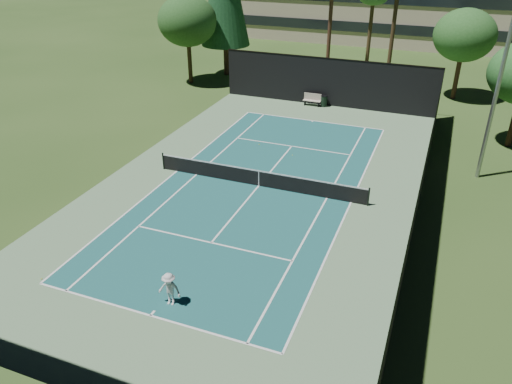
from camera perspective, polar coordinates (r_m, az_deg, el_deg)
ground at (r=29.40m, az=0.31°, el=0.68°), size 160.00×160.00×0.00m
apron_slab at (r=29.39m, az=0.31°, el=0.69°), size 18.00×32.00×0.01m
court_surface at (r=29.39m, az=0.31°, el=0.70°), size 10.97×23.77×0.01m
court_lines at (r=29.39m, az=0.31°, el=0.72°), size 11.07×23.87×0.01m
tennis_net at (r=29.14m, az=0.31°, el=1.65°), size 12.90×0.10×1.10m
fence at (r=28.58m, az=0.37°, el=4.31°), size 18.04×32.05×4.03m
player at (r=20.59m, az=-9.86°, el=-10.89°), size 0.99×0.60×1.50m
tennis_ball_a at (r=23.87m, az=-23.30°, el=-9.10°), size 0.06×0.06×0.06m
tennis_ball_b at (r=30.38m, az=-1.55°, el=1.71°), size 0.07×0.07×0.07m
tennis_ball_c at (r=33.45m, az=4.20°, el=4.23°), size 0.06×0.06×0.06m
tennis_ball_d at (r=35.03m, az=0.37°, el=5.46°), size 0.07×0.07×0.07m
park_bench at (r=43.23m, az=6.45°, el=10.49°), size 1.50×0.45×1.02m
trash_bin at (r=43.11m, az=7.78°, el=10.27°), size 0.56×0.56×0.95m
palm_b at (r=51.32m, az=13.24°, el=20.58°), size 2.80×2.80×8.42m
decid_tree_a at (r=47.05m, az=22.74°, el=16.18°), size 5.12×5.12×7.62m
decid_tree_c at (r=48.96m, az=-7.86°, el=18.79°), size 5.44×5.44×8.09m
campus_building at (r=71.55m, az=14.52°, el=19.88°), size 40.50×12.50×8.30m
light_pole at (r=31.28m, az=26.25°, el=12.22°), size 0.90×0.25×12.22m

